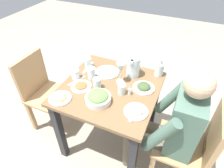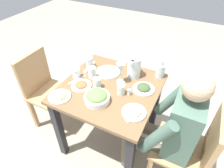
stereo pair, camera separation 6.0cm
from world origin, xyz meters
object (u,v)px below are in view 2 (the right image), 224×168
object	(u,v)px
water_glass_far_left	(121,89)
water_glass_near_right	(89,62)
water_glass_near_left	(92,73)
water_glass_by_pitcher	(76,73)
oil_carafe	(160,71)
dining_table	(110,99)
salad_bowl	(97,97)
wine_glass	(121,69)
plate_dolmas	(144,88)
diner_near	(169,127)
water_pitcher	(134,67)
plate_rice_curry	(81,85)
plate_beans	(134,112)
water_glass_far_right	(97,83)
salt_shaker	(129,92)
chair_far	(45,88)
plate_yoghurt	(108,71)
plate_fries	(60,96)
chair_near	(192,148)

from	to	relation	value
water_glass_far_left	water_glass_near_right	xyz separation A→B (m)	(0.22, 0.43, 0.01)
water_glass_near_left	water_glass_by_pitcher	xyz separation A→B (m)	(-0.06, 0.13, -0.01)
oil_carafe	water_glass_near_left	bearing A→B (deg)	118.72
dining_table	water_glass_near_left	xyz separation A→B (m)	(0.04, 0.20, 0.20)
salad_bowl	wine_glass	xyz separation A→B (m)	(0.30, -0.06, 0.10)
plate_dolmas	diner_near	bearing A→B (deg)	-123.59
diner_near	water_pitcher	size ratio (longest dim) A/B	6.08
water_glass_far_left	water_glass_by_pitcher	bearing A→B (deg)	87.49
plate_dolmas	water_glass_near_left	bearing A→B (deg)	96.31
wine_glass	oil_carafe	bearing A→B (deg)	-50.07
plate_rice_curry	dining_table	bearing A→B (deg)	-64.42
diner_near	plate_beans	size ratio (longest dim) A/B	6.48
water_glass_far_right	salt_shaker	size ratio (longest dim) A/B	1.76
chair_far	plate_beans	world-z (taller)	chair_far
oil_carafe	plate_yoghurt	bearing A→B (deg)	109.93
water_pitcher	water_glass_far_left	size ratio (longest dim) A/B	2.13
salad_bowl	water_pitcher	bearing A→B (deg)	-16.68
salt_shaker	plate_beans	bearing A→B (deg)	-146.33
plate_beans	oil_carafe	world-z (taller)	oil_carafe
water_glass_near_right	water_glass_far_left	bearing A→B (deg)	-116.59
plate_fries	wine_glass	distance (m)	0.54
plate_beans	wine_glass	xyz separation A→B (m)	(0.28, 0.24, 0.13)
plate_yoghurt	water_glass_near_left	distance (m)	0.16
salad_bowl	plate_rice_curry	size ratio (longest dim) A/B	1.15
chair_far	plate_dolmas	size ratio (longest dim) A/B	4.69
plate_dolmas	oil_carafe	distance (m)	0.25
water_glass_far_right	diner_near	bearing A→B (deg)	-93.50
plate_rice_curry	water_glass_near_right	size ratio (longest dim) A/B	1.67
chair_near	oil_carafe	bearing A→B (deg)	44.36
plate_rice_curry	water_glass_near_left	distance (m)	0.15
plate_beans	water_glass_by_pitcher	distance (m)	0.64
plate_fries	wine_glass	world-z (taller)	wine_glass
water_pitcher	wine_glass	bearing A→B (deg)	153.82
chair_near	chair_far	distance (m)	1.50
plate_beans	water_pitcher	bearing A→B (deg)	22.39
diner_near	chair_far	bearing A→B (deg)	88.08
water_glass_near_right	salt_shaker	world-z (taller)	water_glass_near_right
dining_table	diner_near	size ratio (longest dim) A/B	0.70
salad_bowl	water_glass_by_pitcher	world-z (taller)	salad_bowl
water_glass_by_pitcher	diner_near	bearing A→B (deg)	-95.00
plate_fries	water_glass_near_right	distance (m)	0.48
water_glass_far_right	oil_carafe	size ratio (longest dim) A/B	0.58
plate_dolmas	salt_shaker	size ratio (longest dim) A/B	3.39
water_pitcher	water_glass_far_right	size ratio (longest dim) A/B	2.00
chair_near	oil_carafe	distance (m)	0.68
salt_shaker	water_pitcher	bearing A→B (deg)	13.77
chair_near	oil_carafe	world-z (taller)	oil_carafe
dining_table	plate_yoghurt	bearing A→B (deg)	31.94
dining_table	diner_near	bearing A→B (deg)	-99.73
water_glass_near_right	wine_glass	distance (m)	0.38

